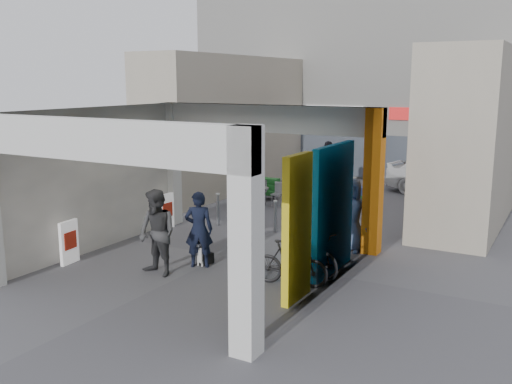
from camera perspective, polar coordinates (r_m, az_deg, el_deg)
The scene contains 21 objects.
ground at distance 13.70m, azimuth -3.38°, elevation -6.41°, with size 90.00×90.00×0.00m, color #525156.
arcade_canopy at distance 12.22m, azimuth -3.44°, elevation 2.53°, with size 6.40×6.45×6.40m.
far_building at distance 25.95m, azimuth 13.71°, elevation 10.53°, with size 18.00×4.08×8.00m.
plaza_bldg_left at distance 21.87m, azimuth -2.78°, elevation 6.86°, with size 2.00×9.00×5.00m, color #AEA390.
plaza_bldg_right at distance 18.73m, azimuth 21.37°, elevation 5.40°, with size 2.00×9.00×5.00m, color #AEA390.
bollard_left at distance 16.39m, azimuth -3.83°, elevation -1.79°, with size 0.09×0.09×0.93m, color #909398.
bollard_center at distance 15.70m, azimuth 1.94°, elevation -2.47°, with size 0.09×0.09×0.87m, color #909398.
bollard_right at distance 14.86m, azimuth 7.28°, elevation -3.19°, with size 0.09×0.09×0.95m, color #909398.
advert_board_near at distance 13.68m, azimuth -18.18°, elevation -4.77°, with size 0.15×0.56×1.00m.
advert_board_far at distance 16.20m, azimuth -8.94°, elevation -1.91°, with size 0.13×0.55×1.00m.
cafe_set at distance 19.03m, azimuth 0.41°, elevation -0.52°, with size 1.31×1.06×0.79m.
produce_stand at distance 20.09m, azimuth 0.88°, elevation 0.12°, with size 1.10×0.60×0.73m.
crate_stack at distance 19.78m, azimuth 10.05°, elevation -0.25°, with size 0.51×0.43×0.56m.
border_collie at distance 13.04m, azimuth -5.31°, elevation -6.14°, with size 0.24×0.48×0.66m.
man_with_dog at distance 12.76m, azimuth -5.74°, elevation -3.74°, with size 0.63×0.41×1.72m, color black.
man_back_turned at distance 12.31m, azimuth -9.85°, elevation -4.07°, with size 0.91×0.71×1.86m, color #39393B.
man_elderly at distance 14.05m, azimuth 9.56°, elevation -2.30°, with size 0.88×0.57×1.80m, color #4F6799.
man_crates at distance 20.98m, azimuth 7.22°, elevation 2.42°, with size 1.15×0.48×1.96m, color black.
bicycle_front at distance 12.46m, azimuth 5.42°, elevation -5.99°, with size 0.62×1.78×0.93m, color black.
bicycle_rear at distance 11.67m, azimuth 3.48°, elevation -7.13°, with size 0.44×1.57×0.94m, color black.
white_van at distance 21.65m, azimuth 18.61°, elevation 1.57°, with size 1.76×4.39×1.49m, color white.
Camera 1 is at (7.08, -10.98, 4.12)m, focal length 40.00 mm.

